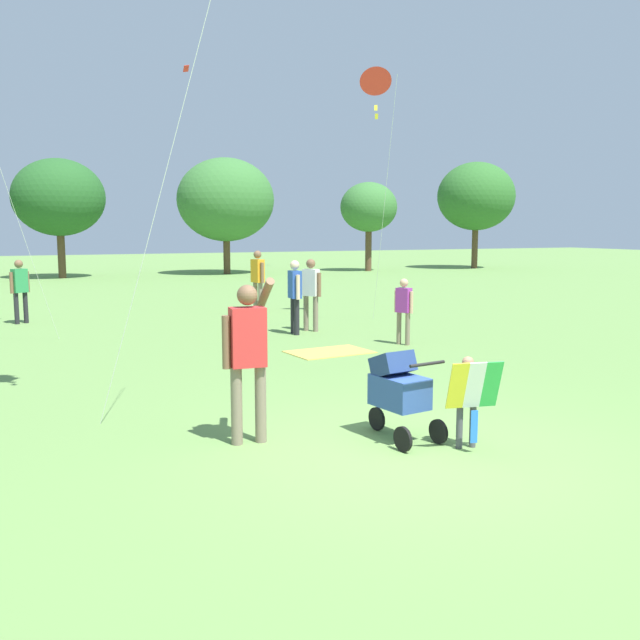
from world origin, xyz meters
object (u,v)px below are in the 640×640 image
picnic_blanket (329,352)px  person_adult_flyer (248,349)px  person_back_turned (20,286)px  person_kid_running (404,306)px  stroller (398,387)px  child_with_butterfly_kite (469,393)px  person_red_shirt (295,291)px  person_sitting_far (258,276)px  kite_orange_delta (376,83)px  person_couple_left (311,289)px

picnic_blanket → person_adult_flyer: bearing=-123.9°
person_adult_flyer → picnic_blanket: (3.26, 4.85, -1.08)m
person_back_turned → person_kid_running: bearing=-43.0°
person_adult_flyer → stroller: person_adult_flyer is taller
child_with_butterfly_kite → picnic_blanket: size_ratio=0.66×
person_red_shirt → person_kid_running: 2.73m
person_sitting_far → person_kid_running: bearing=-81.5°
person_sitting_far → kite_orange_delta: bearing=-46.6°
person_couple_left → person_kid_running: (1.00, -2.56, -0.19)m
person_adult_flyer → stroller: 1.78m
person_red_shirt → person_sitting_far: 4.24m
kite_orange_delta → person_sitting_far: kite_orange_delta is taller
person_sitting_far → person_red_shirt: bearing=-97.5°
stroller → kite_orange_delta: bearing=63.0°
person_red_shirt → person_sitting_far: bearing=82.5°
person_back_turned → kite_orange_delta: bearing=-18.0°
child_with_butterfly_kite → person_adult_flyer: bearing=151.1°
person_couple_left → picnic_blanket: 3.04m
person_kid_running → person_back_turned: 9.89m
child_with_butterfly_kite → person_couple_left: person_couple_left is taller
person_sitting_far → person_back_turned: person_sitting_far is taller
kite_orange_delta → person_sitting_far: 6.16m
kite_orange_delta → person_couple_left: (-2.42, -1.37, -5.12)m
person_adult_flyer → kite_orange_delta: size_ratio=0.29×
person_sitting_far → picnic_blanket: (-0.82, -6.66, -1.04)m
person_red_shirt → person_back_turned: 7.26m
person_red_shirt → picnic_blanket: (-0.26, -2.45, -0.99)m
person_kid_running → person_red_shirt: bearing=124.1°
person_back_turned → person_couple_left: bearing=-33.9°
child_with_butterfly_kite → person_back_turned: (-4.32, 12.98, 0.33)m
child_with_butterfly_kite → person_back_turned: person_back_turned is taller
person_red_shirt → person_couple_left: person_couple_left is taller
person_couple_left → person_kid_running: person_couple_left is taller
person_red_shirt → kite_orange_delta: bearing=29.6°
person_back_turned → picnic_blanket: size_ratio=1.04×
stroller → kite_orange_delta: size_ratio=0.17×
person_red_shirt → person_couple_left: (0.53, 0.30, 0.01)m
person_adult_flyer → person_red_shirt: bearing=64.3°
person_sitting_far → person_back_turned: size_ratio=1.10×
stroller → person_couple_left: 8.52m
person_sitting_far → person_back_turned: bearing=177.4°
child_with_butterfly_kite → person_adult_flyer: 2.49m
person_sitting_far → person_couple_left: bearing=-90.4°
person_kid_running → picnic_blanket: size_ratio=0.88×
person_sitting_far → person_kid_running: person_sitting_far is taller
person_red_shirt → picnic_blanket: size_ratio=1.08×
person_couple_left → person_sitting_far: bearing=89.6°
stroller → person_kid_running: (3.42, 5.60, 0.21)m
person_kid_running → picnic_blanket: bearing=-173.7°
person_kid_running → person_couple_left: bearing=111.3°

